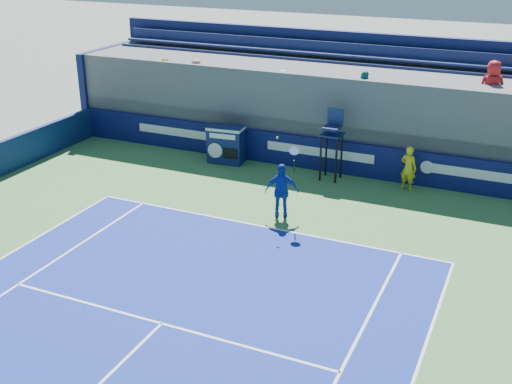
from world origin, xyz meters
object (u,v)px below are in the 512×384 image
at_px(tennis_player, 282,191).
at_px(ball_person, 408,168).
at_px(match_clock, 226,143).
at_px(umpire_chair, 332,137).

bearing_deg(tennis_player, ball_person, 51.56).
xyz_separation_m(ball_person, match_clock, (-6.72, -0.06, -0.03)).
distance_m(ball_person, umpire_chair, 2.75).
bearing_deg(umpire_chair, ball_person, 2.16).
bearing_deg(ball_person, tennis_player, 65.20).
distance_m(match_clock, umpire_chair, 4.16).
xyz_separation_m(umpire_chair, tennis_player, (-0.35, -3.67, -0.66)).
xyz_separation_m(ball_person, umpire_chair, (-2.64, -0.10, 0.76)).
xyz_separation_m(ball_person, tennis_player, (-2.99, -3.76, 0.10)).
distance_m(ball_person, tennis_player, 4.81).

